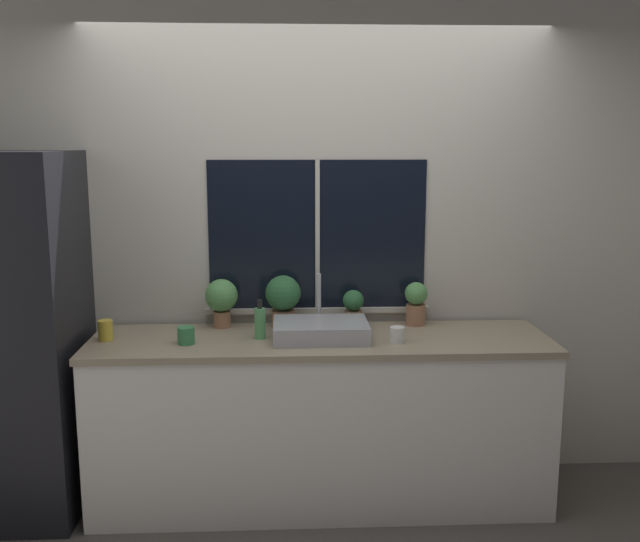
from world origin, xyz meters
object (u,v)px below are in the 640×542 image
at_px(soap_bottle, 260,322).
at_px(mug_white, 397,335).
at_px(potted_plant_center_right, 353,306).
at_px(mug_green, 186,335).
at_px(potted_plant_far_right, 416,302).
at_px(potted_plant_center_left, 283,297).
at_px(mug_yellow, 106,330).
at_px(refrigerator, 11,335).
at_px(sink, 320,330).
at_px(potted_plant_far_left, 221,298).

bearing_deg(soap_bottle, mug_white, -8.95).
relative_size(potted_plant_center_right, mug_green, 2.30).
height_order(potted_plant_far_right, mug_green, potted_plant_far_right).
bearing_deg(potted_plant_center_left, soap_bottle, -116.76).
xyz_separation_m(potted_plant_far_right, mug_yellow, (-1.63, -0.23, -0.08)).
distance_m(potted_plant_center_left, mug_white, 0.68).
bearing_deg(potted_plant_far_right, refrigerator, -174.06).
xyz_separation_m(potted_plant_far_right, mug_green, (-1.21, -0.32, -0.09)).
xyz_separation_m(potted_plant_far_right, soap_bottle, (-0.85, -0.24, -0.04)).
xyz_separation_m(soap_bottle, mug_white, (0.69, -0.11, -0.04)).
xyz_separation_m(sink, potted_plant_far_right, (0.54, 0.25, 0.08)).
relative_size(potted_plant_center_left, soap_bottle, 1.39).
height_order(mug_green, mug_white, mug_green).
distance_m(potted_plant_far_left, potted_plant_center_right, 0.72).
distance_m(refrigerator, mug_green, 0.90).
bearing_deg(mug_yellow, mug_green, -11.28).
xyz_separation_m(sink, mug_yellow, (-1.09, 0.02, 0.01)).
xyz_separation_m(potted_plant_far_left, mug_green, (-0.15, -0.32, -0.12)).
height_order(potted_plant_far_left, potted_plant_center_left, potted_plant_center_left).
bearing_deg(potted_plant_far_left, potted_plant_far_right, 0.00).
xyz_separation_m(potted_plant_center_right, mug_green, (-0.87, -0.32, -0.07)).
bearing_deg(potted_plant_far_left, sink, -25.76).
xyz_separation_m(potted_plant_far_left, soap_bottle, (0.21, -0.24, -0.08)).
relative_size(potted_plant_far_right, mug_yellow, 2.29).
relative_size(sink, potted_plant_far_left, 1.81).
distance_m(sink, soap_bottle, 0.31).
distance_m(potted_plant_far_left, potted_plant_far_right, 1.06).
height_order(refrigerator, potted_plant_center_right, refrigerator).
bearing_deg(potted_plant_far_right, soap_bottle, -164.46).
distance_m(sink, mug_green, 0.67).
xyz_separation_m(potted_plant_center_left, potted_plant_center_right, (0.38, 0.00, -0.05)).
distance_m(refrigerator, mug_yellow, 0.48).
height_order(potted_plant_center_left, mug_green, potted_plant_center_left).
bearing_deg(mug_white, potted_plant_far_left, 159.19).
distance_m(potted_plant_center_left, potted_plant_center_right, 0.39).
xyz_separation_m(potted_plant_center_right, mug_white, (0.19, -0.34, -0.07)).
distance_m(potted_plant_center_right, mug_green, 0.93).
relative_size(refrigerator, potted_plant_center_right, 9.27).
distance_m(refrigerator, potted_plant_center_right, 1.78).
height_order(mug_yellow, mug_green, mug_yellow).
height_order(potted_plant_far_left, potted_plant_far_right, potted_plant_far_left).
bearing_deg(potted_plant_far_left, refrigerator, -168.16).
bearing_deg(potted_plant_center_right, sink, -127.97).
xyz_separation_m(potted_plant_center_left, mug_green, (-0.48, -0.32, -0.12)).
height_order(refrigerator, mug_green, refrigerator).
height_order(potted_plant_far_right, mug_yellow, potted_plant_far_right).
xyz_separation_m(soap_bottle, mug_green, (-0.37, -0.08, -0.04)).
relative_size(potted_plant_center_left, potted_plant_center_right, 1.42).
height_order(refrigerator, sink, refrigerator).
bearing_deg(potted_plant_center_left, sink, -53.36).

